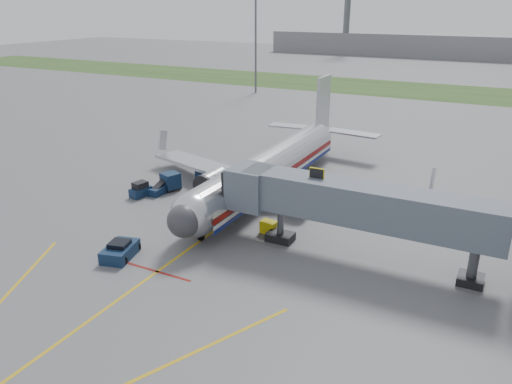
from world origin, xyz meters
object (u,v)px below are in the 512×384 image
at_px(pushback_tug, 120,251).
at_px(baggage_tug, 141,190).
at_px(belt_loader, 161,189).
at_px(airliner, 270,168).
at_px(ramp_worker, 216,180).

height_order(pushback_tug, baggage_tug, baggage_tug).
relative_size(baggage_tug, belt_loader, 0.66).
relative_size(airliner, ramp_worker, 23.42).
bearing_deg(belt_loader, ramp_worker, 44.10).
relative_size(baggage_tug, ramp_worker, 1.60).
distance_m(airliner, belt_loader, 11.72).
bearing_deg(pushback_tug, airliner, 77.95).
height_order(baggage_tug, belt_loader, belt_loader).
bearing_deg(belt_loader, baggage_tug, -123.79).
xyz_separation_m(baggage_tug, belt_loader, (1.21, 1.81, -0.25)).
bearing_deg(airliner, belt_loader, -150.37).
bearing_deg(pushback_tug, baggage_tug, 122.69).
relative_size(airliner, pushback_tug, 9.74).
bearing_deg(airliner, pushback_tug, -102.05).
xyz_separation_m(airliner, pushback_tug, (-4.00, -18.75, -2.08)).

